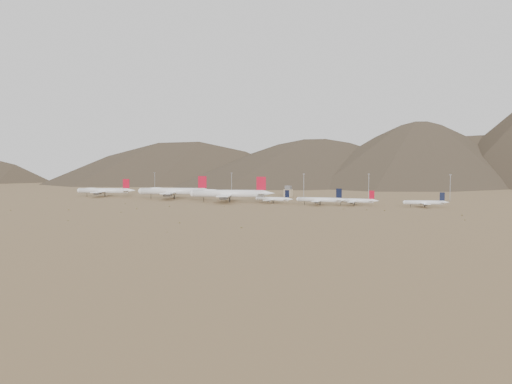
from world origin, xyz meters
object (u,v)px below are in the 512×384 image
at_px(widebody_centre, 173,191).
at_px(widebody_east, 229,193).
at_px(widebody_west, 104,191).
at_px(control_tower, 288,192).
at_px(narrowbody_a, 274,199).
at_px(narrowbody_b, 321,200).

bearing_deg(widebody_centre, widebody_east, -33.58).
relative_size(widebody_west, control_tower, 5.18).
bearing_deg(widebody_east, narrowbody_a, -14.23).
relative_size(widebody_east, narrowbody_b, 1.73).
height_order(widebody_centre, widebody_east, widebody_east).
xyz_separation_m(widebody_east, narrowbody_a, (43.50, 4.40, -4.17)).
bearing_deg(widebody_west, widebody_east, -26.05).
relative_size(narrowbody_a, narrowbody_b, 0.85).
bearing_deg(narrowbody_a, widebody_west, -179.26).
bearing_deg(narrowbody_a, widebody_east, -170.68).
xyz_separation_m(widebody_centre, control_tower, (92.89, 84.29, -2.75)).
bearing_deg(narrowbody_a, widebody_centre, 178.23).
bearing_deg(narrowbody_a, narrowbody_b, 0.62).
relative_size(widebody_west, widebody_centre, 0.83).
xyz_separation_m(widebody_west, widebody_centre, (90.32, 0.65, 1.37)).
height_order(widebody_centre, narrowbody_a, widebody_centre).
bearing_deg(widebody_east, narrowbody_b, -18.65).
height_order(widebody_west, narrowbody_b, widebody_west).
relative_size(widebody_centre, widebody_east, 0.97).
relative_size(widebody_west, narrowbody_b, 1.40).
bearing_deg(widebody_west, control_tower, 3.93).
bearing_deg(widebody_east, widebody_centre, 148.11).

